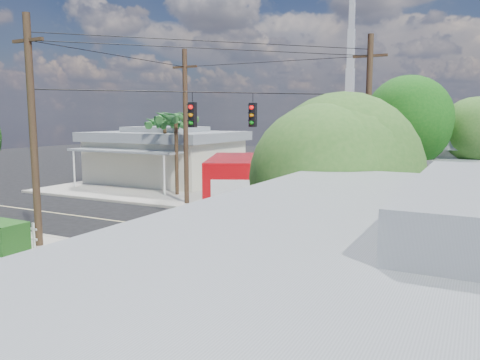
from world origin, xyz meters
The scene contains 13 objects.
ground centered at (0.00, 0.00, 0.00)m, with size 120.00×120.00×0.00m, color black.
sidewalk_nw centered at (-10.88, 10.88, 0.07)m, with size 14.12×14.12×0.14m.
road_markings centered at (0.00, -1.47, 0.01)m, with size 32.00×32.00×0.01m.
building_nw centered at (-12.00, 12.46, 2.22)m, with size 10.80×10.20×4.30m.
radio_tower centered at (0.50, 20.00, 5.64)m, with size 0.80×0.80×17.00m.
tree_ne_front centered at (7.21, 6.76, 4.77)m, with size 4.21×4.14×6.66m.
tree_ne_back centered at (9.81, 8.96, 4.19)m, with size 3.77×3.66×5.82m.
tree_se centered at (7.01, -7.24, 4.04)m, with size 3.67×3.54×5.62m.
palm_nw_front centered at (-7.50, 7.50, 5.04)m, with size 3.01×3.08×5.59m.
palm_nw_back centered at (-9.50, 9.00, 4.67)m, with size 3.01×3.08×5.19m.
utility_poles centered at (-1.58, 1.60, 4.67)m, with size 12.00×10.68×9.00m.
vending_boxes centered at (6.50, 6.20, 0.69)m, with size 1.90×0.50×1.10m.
delivery_truck centered at (0.24, 1.41, 1.72)m, with size 5.29×8.09×3.40m.
Camera 1 is at (10.10, -17.50, 5.13)m, focal length 35.00 mm.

